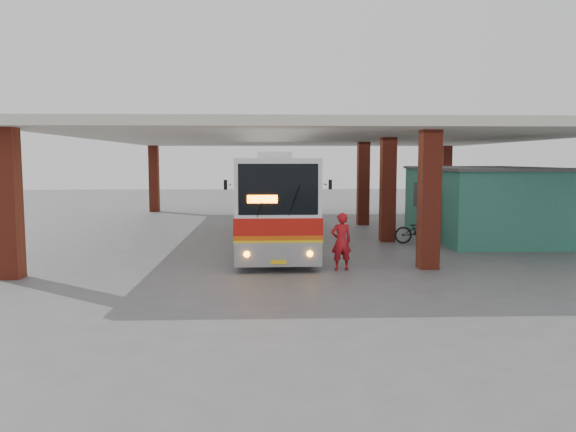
{
  "coord_description": "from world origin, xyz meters",
  "views": [
    {
      "loc": [
        -2.1,
        -20.35,
        3.44
      ],
      "look_at": [
        -1.31,
        0.0,
        1.38
      ],
      "focal_mm": 35.0,
      "sensor_mm": 36.0,
      "label": 1
    }
  ],
  "objects_px": {
    "coach_bus": "(273,199)",
    "motorcycle": "(420,231)",
    "red_chair": "(391,219)",
    "pedestrian": "(341,241)"
  },
  "relations": [
    {
      "from": "coach_bus",
      "to": "pedestrian",
      "type": "distance_m",
      "value": 6.19
    },
    {
      "from": "pedestrian",
      "to": "motorcycle",
      "type": "bearing_deg",
      "value": -136.67
    },
    {
      "from": "coach_bus",
      "to": "pedestrian",
      "type": "xyz_separation_m",
      "value": [
        2.05,
        -5.76,
        -0.95
      ]
    },
    {
      "from": "coach_bus",
      "to": "pedestrian",
      "type": "relative_size",
      "value": 7.11
    },
    {
      "from": "motorcycle",
      "to": "red_chair",
      "type": "relative_size",
      "value": 2.86
    },
    {
      "from": "motorcycle",
      "to": "pedestrian",
      "type": "relative_size",
      "value": 1.15
    },
    {
      "from": "motorcycle",
      "to": "red_chair",
      "type": "bearing_deg",
      "value": 2.2
    },
    {
      "from": "coach_bus",
      "to": "pedestrian",
      "type": "bearing_deg",
      "value": -71.16
    },
    {
      "from": "coach_bus",
      "to": "motorcycle",
      "type": "xyz_separation_m",
      "value": [
        6.01,
        -0.39,
        -1.3
      ]
    },
    {
      "from": "pedestrian",
      "to": "coach_bus",
      "type": "bearing_deg",
      "value": -80.69
    }
  ]
}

